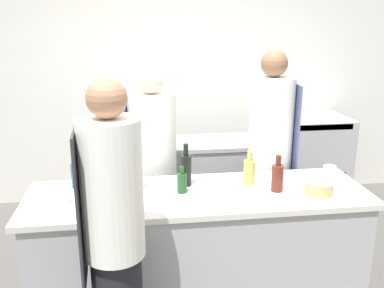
{
  "coord_description": "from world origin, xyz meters",
  "views": [
    {
      "loc": [
        -0.42,
        -2.71,
        2.05
      ],
      "look_at": [
        0.0,
        0.35,
        1.14
      ],
      "focal_mm": 40.0,
      "sensor_mm": 36.0,
      "label": 1
    }
  ],
  "objects": [
    {
      "name": "cup",
      "position": [
        1.04,
        0.18,
        0.94
      ],
      "size": [
        0.09,
        0.09,
        0.08
      ],
      "color": "white",
      "rests_on": "prep_counter"
    },
    {
      "name": "prep_counter",
      "position": [
        0.0,
        0.0,
        0.45
      ],
      "size": [
        2.37,
        0.73,
        0.89
      ],
      "color": "#A8AAAF",
      "rests_on": "ground_plane"
    },
    {
      "name": "bottle_olive_oil",
      "position": [
        -0.12,
        0.02,
        0.97
      ],
      "size": [
        0.07,
        0.07,
        0.19
      ],
      "color": "#19471E",
      "rests_on": "prep_counter"
    },
    {
      "name": "bowl_prep_small",
      "position": [
        -0.97,
        -0.05,
        0.94
      ],
      "size": [
        0.22,
        0.22,
        0.08
      ],
      "color": "white",
      "rests_on": "prep_counter"
    },
    {
      "name": "chef_at_pass_far",
      "position": [
        -0.29,
        0.71,
        0.83
      ],
      "size": [
        0.43,
        0.41,
        1.68
      ],
      "rotation": [
        0.0,
        0.0,
        1.45
      ],
      "color": "black",
      "rests_on": "ground_plane"
    },
    {
      "name": "chef_at_prep_near",
      "position": [
        -0.56,
        -0.61,
        0.9
      ],
      "size": [
        0.35,
        0.33,
        1.78
      ],
      "rotation": [
        0.0,
        0.0,
        1.62
      ],
      "color": "black",
      "rests_on": "ground_plane"
    },
    {
      "name": "wall_back",
      "position": [
        0.0,
        2.13,
        1.4
      ],
      "size": [
        8.0,
        0.06,
        2.8
      ],
      "color": "silver",
      "rests_on": "ground_plane"
    },
    {
      "name": "bottle_cooking_oil",
      "position": [
        0.38,
        0.11,
        0.99
      ],
      "size": [
        0.08,
        0.08,
        0.25
      ],
      "color": "#B2A84C",
      "rests_on": "prep_counter"
    },
    {
      "name": "chef_at_stove",
      "position": [
        0.7,
        0.61,
        0.91
      ],
      "size": [
        0.39,
        0.37,
        1.82
      ],
      "rotation": [
        0.0,
        0.0,
        -1.66
      ],
      "color": "black",
      "rests_on": "ground_plane"
    },
    {
      "name": "bowl_ceramic_blue",
      "position": [
        0.81,
        -0.14,
        0.94
      ],
      "size": [
        0.19,
        0.19,
        0.09
      ],
      "color": "tan",
      "rests_on": "prep_counter"
    },
    {
      "name": "pass_counter",
      "position": [
        0.05,
        1.27,
        0.45
      ],
      "size": [
        1.7,
        0.55,
        0.89
      ],
      "color": "#A8AAAF",
      "rests_on": "ground_plane"
    },
    {
      "name": "bowl_mixing_large",
      "position": [
        -0.46,
        0.16,
        0.92
      ],
      "size": [
        0.23,
        0.23,
        0.05
      ],
      "color": "#B7BABC",
      "rests_on": "prep_counter"
    },
    {
      "name": "bottle_wine",
      "position": [
        -0.07,
        0.15,
        1.02
      ],
      "size": [
        0.08,
        0.08,
        0.31
      ],
      "color": "black",
      "rests_on": "prep_counter"
    },
    {
      "name": "oven_range",
      "position": [
        1.45,
        1.73,
        0.5
      ],
      "size": [
        0.96,
        0.7,
        1.0
      ],
      "color": "#A8AAAF",
      "rests_on": "ground_plane"
    },
    {
      "name": "bottle_sauce",
      "position": [
        0.54,
        -0.04,
        1.0
      ],
      "size": [
        0.08,
        0.08,
        0.26
      ],
      "color": "#5B2319",
      "rests_on": "prep_counter"
    },
    {
      "name": "bottle_vinegar",
      "position": [
        -0.84,
        0.21,
        0.99
      ],
      "size": [
        0.08,
        0.08,
        0.25
      ],
      "color": "#2D5175",
      "rests_on": "prep_counter"
    }
  ]
}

